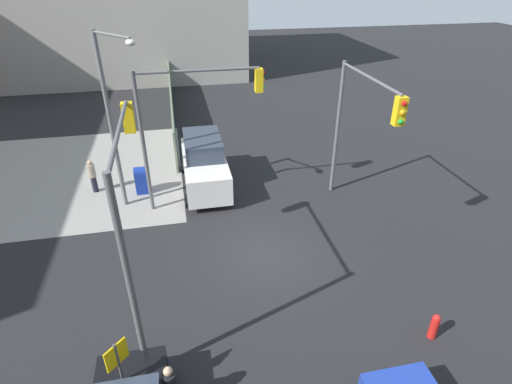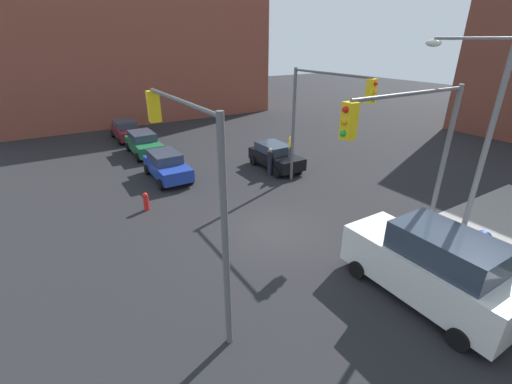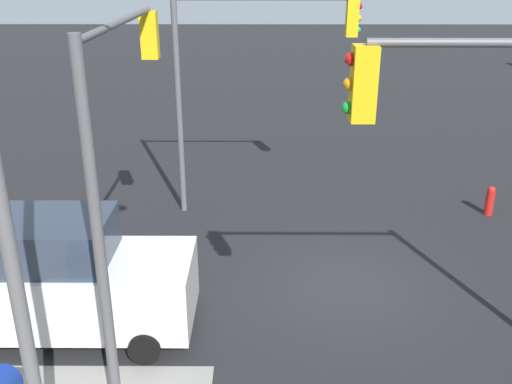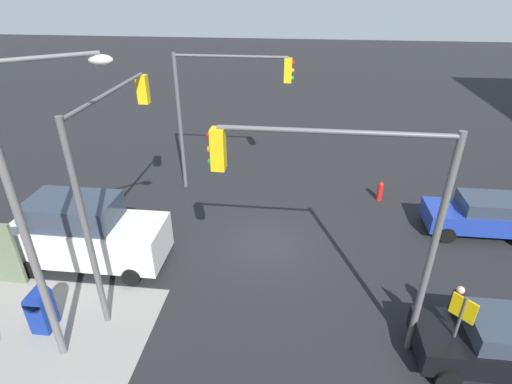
# 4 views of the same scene
# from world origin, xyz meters

# --- Properties ---
(ground_plane) EXTENTS (120.00, 120.00, 0.00)m
(ground_plane) POSITION_xyz_m (0.00, 0.00, 0.00)
(ground_plane) COLOR black
(traffic_signal_se_corner) EXTENTS (5.31, 0.36, 6.50)m
(traffic_signal_se_corner) POSITION_xyz_m (2.48, -4.50, 4.62)
(traffic_signal_se_corner) COLOR #59595B
(traffic_signal_se_corner) RESTS_ON ground
(traffic_signal_ne_corner) EXTENTS (0.36, 5.52, 6.50)m
(traffic_signal_ne_corner) POSITION_xyz_m (4.50, 2.40, 4.63)
(traffic_signal_ne_corner) COLOR #59595B
(traffic_signal_ne_corner) RESTS_ON ground
(street_lamp_corner) EXTENTS (2.26, 1.78, 8.00)m
(street_lamp_corner) POSITION_xyz_m (4.91, 5.57, 4.70)
(street_lamp_corner) COLOR slate
(street_lamp_corner) RESTS_ON ground
(fire_hydrant) EXTENTS (0.26, 0.26, 0.94)m
(fire_hydrant) POSITION_xyz_m (-5.00, -4.20, 0.49)
(fire_hydrant) COLOR red
(fire_hydrant) RESTS_ON ground
(van_white_delivery) EXTENTS (5.40, 2.32, 2.62)m
(van_white_delivery) POSITION_xyz_m (6.30, 1.80, 1.28)
(van_white_delivery) COLOR white
(van_white_delivery) RESTS_ON ground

